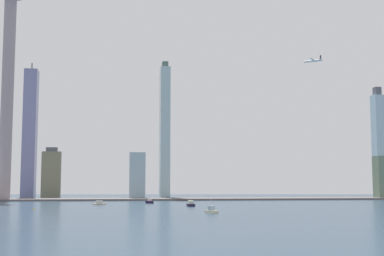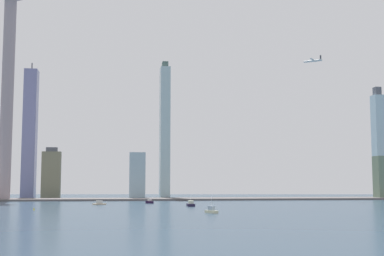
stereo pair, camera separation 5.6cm
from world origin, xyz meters
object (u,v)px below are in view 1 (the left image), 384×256
Objects in this scene: observation_tower at (9,60)px; boat_3 at (99,203)px; skyscraper_1 at (51,174)px; airplane at (313,61)px; skyscraper_0 at (380,178)px; skyscraper_4 at (30,133)px; boat_5 at (211,210)px; boat_4 at (191,204)px; skyscraper_9 at (379,145)px; skyscraper_6 at (137,176)px; boat_2 at (150,202)px; skyscraper_2 at (165,132)px; channel_buoy_0 at (34,209)px.

observation_tower is 26.97× the size of boat_3.
skyscraper_1 is 370.55m from airplane.
skyscraper_0 is at bearing -1.31° from observation_tower.
skyscraper_4 reaches higher than skyscraper_0.
boat_5 is (150.10, -354.84, -30.24)m from skyscraper_1.
skyscraper_9 is at bearing -50.25° from boat_4.
skyscraper_9 reaches higher than skyscraper_6.
airplane is (221.56, -39.96, 147.19)m from skyscraper_6.
airplane is (213.72, 94.48, 175.26)m from boat_2.
boat_4 is at bearing -79.18° from skyscraper_6.
skyscraper_0 is at bearing -61.28° from boat_5.
skyscraper_0 is 77.00m from skyscraper_9.
skyscraper_2 is 13.45× the size of boat_5.
boat_2 is at bearing -160.90° from skyscraper_0.
skyscraper_1 is at bearing 5.01° from boat_5.
boat_4 is (32.15, -74.76, 0.13)m from boat_2.
boat_3 is at bearing 78.35° from boat_2.
skyscraper_6 is 4.36× the size of boat_5.
skyscraper_6 is 4.50× the size of boat_3.
skyscraper_9 reaches higher than boat_2.
skyscraper_0 is 4.08× the size of boat_5.
skyscraper_2 is at bearing -17.55° from boat_5.
observation_tower reaches higher than skyscraper_4.
skyscraper_4 is 273.95m from boat_3.
observation_tower reaches higher than skyscraper_9.
skyscraper_1 is at bearing 171.37° from skyscraper_0.
boat_4 is 0.83× the size of airplane.
boat_3 is at bearing 64.91° from channel_buoy_0.
skyscraper_6 is 7.07× the size of boat_2.
observation_tower is 216.56m from skyscraper_2.
skyscraper_0 is 381.04m from boat_3.
channel_buoy_0 is (-428.82, -287.46, -73.90)m from skyscraper_9.
skyscraper_1 is 3.86× the size of boat_4.
boat_2 is at bearing -157.64° from boat_3.
skyscraper_4 is 173.57m from skyscraper_6.
skyscraper_9 is 11.89× the size of boat_3.
boat_2 is at bearing 25.12° from boat_4.
skyscraper_4 reaches higher than boat_4.
boat_4 is (185.59, -282.74, -87.27)m from skyscraper_4.
airplane is (181.57, 169.24, 175.13)m from boat_4.
skyscraper_1 is 454.55m from skyscraper_9.
observation_tower reaches higher than boat_2.
skyscraper_4 reaches higher than channel_buoy_0.
channel_buoy_0 is (58.25, -335.48, -88.02)m from skyscraper_4.
skyscraper_4 reaches higher than airplane.
boat_4 is (39.99, -209.20, -27.94)m from skyscraper_6.
observation_tower is at bearing -98.36° from skyscraper_4.
skyscraper_0 is at bearing -12.54° from skyscraper_4.
observation_tower is 169.43× the size of channel_buoy_0.
skyscraper_0 is 474.24m from skyscraper_4.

